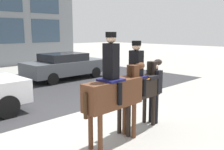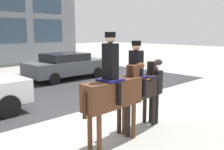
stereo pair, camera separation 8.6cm
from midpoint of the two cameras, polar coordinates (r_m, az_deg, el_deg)
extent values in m
plane|color=#9E9B93|center=(7.79, -6.84, -9.65)|extent=(80.00, 80.00, 0.00)
cube|color=#2D2D30|center=(11.80, -20.98, -3.48)|extent=(18.25, 8.50, 0.01)
cube|color=#33475B|center=(20.20, -22.16, 9.33)|extent=(2.57, 0.02, 1.87)
cube|color=#33475B|center=(21.62, -14.15, 9.75)|extent=(2.57, 0.02, 1.87)
cube|color=#33475B|center=(21.75, -14.42, 15.90)|extent=(2.57, 0.02, 1.87)
cube|color=#59331E|center=(5.72, 0.62, -4.31)|extent=(1.60, 0.48, 0.63)
cylinder|color=#59331E|center=(6.44, 3.19, -9.70)|extent=(0.11, 0.11, 0.88)
cylinder|color=#59331E|center=(6.25, 5.34, -10.34)|extent=(0.11, 0.11, 0.88)
cylinder|color=#59331E|center=(5.69, -4.65, -12.43)|extent=(0.11, 0.11, 0.88)
cylinder|color=#59331E|center=(5.48, -2.49, -13.32)|extent=(0.11, 0.11, 0.88)
cube|color=#59331E|center=(6.16, 5.15, -0.03)|extent=(0.21, 0.25, 0.50)
cube|color=#382314|center=(6.06, 4.43, 0.02)|extent=(0.04, 0.08, 0.45)
ellipsoid|color=#59331E|center=(6.33, 6.74, 2.10)|extent=(0.31, 0.20, 0.19)
cube|color=silver|center=(6.40, 7.26, 2.36)|extent=(0.11, 0.05, 0.07)
cylinder|color=#382314|center=(5.20, -5.84, -7.02)|extent=(0.09, 0.09, 0.55)
cube|color=#14144C|center=(5.59, 0.06, -1.14)|extent=(0.49, 0.49, 0.05)
cube|color=black|center=(5.52, 0.06, 3.18)|extent=(0.23, 0.32, 0.79)
sphere|color=#D1A889|center=(5.49, 0.06, 8.41)|extent=(0.22, 0.22, 0.22)
cylinder|color=black|center=(5.49, 0.06, 9.21)|extent=(0.24, 0.24, 0.12)
cylinder|color=black|center=(5.84, -1.83, -3.39)|extent=(0.11, 0.11, 0.50)
cylinder|color=black|center=(5.47, 2.08, -4.30)|extent=(0.11, 0.11, 0.50)
cube|color=black|center=(6.60, 6.21, -2.90)|extent=(1.50, 0.47, 0.56)
cylinder|color=black|center=(7.29, 7.81, -7.50)|extent=(0.11, 0.11, 0.86)
cylinder|color=black|center=(7.12, 9.80, -7.98)|extent=(0.11, 0.11, 0.86)
cylinder|color=black|center=(6.51, 2.02, -9.58)|extent=(0.11, 0.11, 0.86)
cylinder|color=black|center=(6.31, 4.10, -10.22)|extent=(0.11, 0.11, 0.86)
cube|color=black|center=(7.05, 9.59, 0.82)|extent=(0.21, 0.25, 0.55)
cube|color=black|center=(6.95, 9.03, 0.88)|extent=(0.04, 0.08, 0.50)
ellipsoid|color=black|center=(7.24, 10.86, 2.86)|extent=(0.30, 0.20, 0.18)
cube|color=silver|center=(7.31, 11.25, 3.07)|extent=(0.11, 0.05, 0.07)
cylinder|color=black|center=(6.05, 1.52, -5.04)|extent=(0.09, 0.09, 0.55)
cube|color=#14144C|center=(6.49, 5.85, -0.41)|extent=(0.46, 0.49, 0.05)
cube|color=black|center=(6.43, 5.90, 2.70)|extent=(0.23, 0.32, 0.65)
sphere|color=#D1A889|center=(6.39, 5.97, 6.57)|extent=(0.22, 0.22, 0.22)
cylinder|color=black|center=(6.39, 5.98, 7.26)|extent=(0.24, 0.24, 0.12)
cylinder|color=black|center=(6.70, 4.01, -2.18)|extent=(0.11, 0.11, 0.45)
cylinder|color=black|center=(6.37, 7.70, -2.88)|extent=(0.11, 0.11, 0.45)
cylinder|color=black|center=(7.27, 10.38, -7.52)|extent=(0.13, 0.13, 0.89)
cylinder|color=black|center=(7.35, 9.31, -7.29)|extent=(0.13, 0.13, 0.89)
cube|color=black|center=(7.12, 10.02, -1.49)|extent=(0.25, 0.42, 0.65)
sphere|color=#D1A889|center=(7.05, 10.13, 1.90)|extent=(0.20, 0.20, 0.20)
cube|color=black|center=(6.77, 10.15, -0.55)|extent=(0.56, 0.13, 0.09)
cone|color=orange|center=(6.48, 8.55, -0.97)|extent=(0.18, 0.06, 0.04)
cylinder|color=black|center=(8.24, -22.36, -6.64)|extent=(0.72, 0.24, 0.72)
cube|color=#51565B|center=(14.05, -10.06, 1.81)|extent=(4.49, 1.99, 0.71)
cube|color=black|center=(13.92, -10.51, 4.06)|extent=(2.25, 1.75, 0.41)
cylinder|color=black|center=(14.21, -3.29, 0.60)|extent=(0.61, 0.24, 0.61)
cylinder|color=black|center=(15.63, -7.67, 1.37)|extent=(0.61, 0.24, 0.61)
cylinder|color=black|center=(12.60, -12.92, -0.84)|extent=(0.61, 0.24, 0.61)
cylinder|color=black|center=(14.18, -16.76, 0.17)|extent=(0.61, 0.24, 0.61)
camera|label=1|loc=(0.04, -89.63, 0.06)|focal=40.00mm
camera|label=2|loc=(0.04, 90.37, -0.06)|focal=40.00mm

